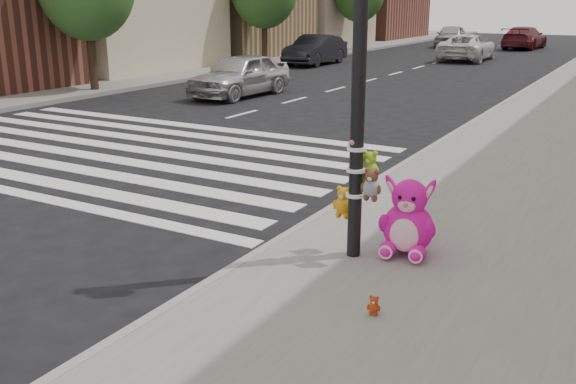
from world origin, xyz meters
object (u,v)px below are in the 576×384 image
Objects in this scene: signal_pole at (359,118)px; car_white_near at (467,47)px; pink_bunny at (408,222)px; red_teddy at (374,305)px; car_dark_far at (315,50)px; car_silver_far at (240,75)px.

signal_pole reaches higher than car_white_near.
pink_bunny is 4.79× the size of red_teddy.
car_dark_far reaches higher than pink_bunny.
red_teddy is 0.05× the size of car_dark_far.
car_dark_far is (-12.76, 23.25, 0.48)m from red_teddy.
red_teddy is (0.27, -1.67, -0.29)m from pink_bunny.
pink_bunny is (0.52, 0.35, -1.26)m from signal_pole.
signal_pole reaches higher than car_dark_far.
car_white_near is (-6.90, 29.24, 0.44)m from red_teddy.
car_white_near is (-6.11, 27.92, -1.12)m from signal_pole.
red_teddy is at bearing 101.57° from car_white_near.
red_teddy is 15.87m from car_silver_far.
car_silver_far is 0.94× the size of car_dark_far.
pink_bunny reaches higher than red_teddy.
signal_pole is 19.83× the size of red_teddy.
car_white_near is at bearing 44.47° from car_dark_far.
car_dark_far is 8.38m from car_white_near.
pink_bunny is 0.20× the size of car_white_near.
red_teddy is (0.79, -1.32, -1.55)m from signal_pole.
car_silver_far reaches higher than pink_bunny.
signal_pole is 25.01m from car_dark_far.
red_teddy is at bearing -48.62° from car_silver_far.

